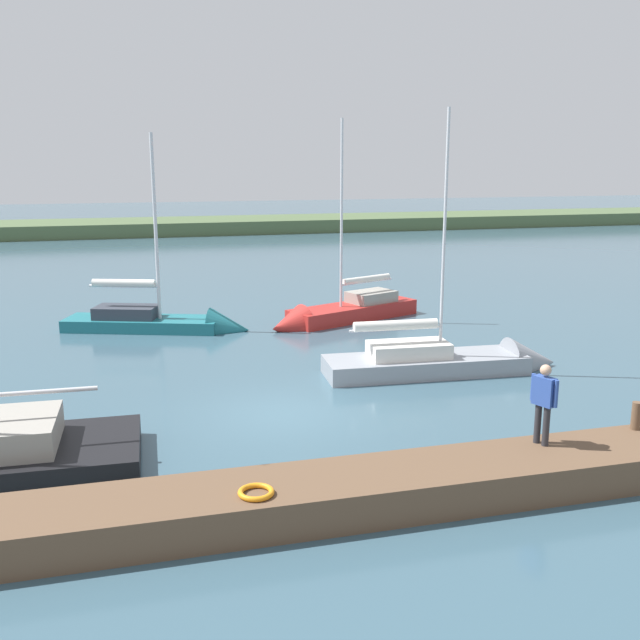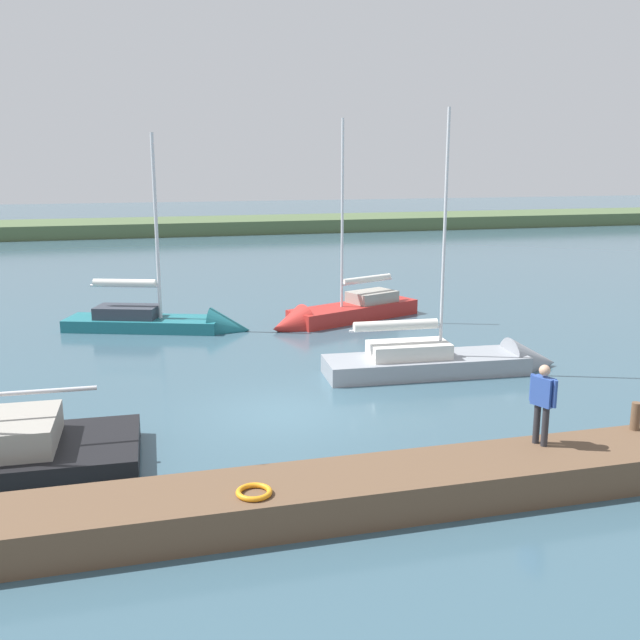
{
  "view_description": "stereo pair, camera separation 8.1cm",
  "coord_description": "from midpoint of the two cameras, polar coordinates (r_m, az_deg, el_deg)",
  "views": [
    {
      "loc": [
        3.75,
        17.72,
        6.61
      ],
      "look_at": [
        -1.74,
        -2.82,
        1.85
      ],
      "focal_mm": 40.3,
      "sensor_mm": 36.0,
      "label": 1
    },
    {
      "loc": [
        3.67,
        17.74,
        6.61
      ],
      "look_at": [
        -1.74,
        -2.82,
        1.85
      ],
      "focal_mm": 40.3,
      "sensor_mm": 36.0,
      "label": 2
    }
  ],
  "objects": [
    {
      "name": "far_shoreline",
      "position": [
        68.0,
        -11.85,
        6.78
      ],
      "size": [
        180.0,
        8.0,
        2.4
      ],
      "primitive_type": "cube",
      "color": "#4C603D",
      "rests_on": "ground_plane"
    },
    {
      "name": "person_on_dock",
      "position": [
        15.7,
        17.2,
        -5.97
      ],
      "size": [
        0.38,
        0.62,
        1.74
      ],
      "rotation": [
        0.0,
        0.0,
        0.38
      ],
      "color": "#28282D",
      "rests_on": "dock_pier"
    },
    {
      "name": "dock_pier",
      "position": [
        14.12,
        1.9,
        -13.6
      ],
      "size": [
        19.77,
        1.8,
        0.75
      ],
      "primitive_type": "cube",
      "color": "brown",
      "rests_on": "ground_plane"
    },
    {
      "name": "sailboat_far_right",
      "position": [
        23.29,
        10.65,
        -3.52
      ],
      "size": [
        7.73,
        2.24,
        8.89
      ],
      "rotation": [
        0.0,
        0.0,
        3.08
      ],
      "color": "gray",
      "rests_on": "ground_plane"
    },
    {
      "name": "life_ring_buoy",
      "position": [
        13.25,
        -5.28,
        -13.46
      ],
      "size": [
        0.66,
        0.66,
        0.1
      ],
      "primitive_type": "torus",
      "color": "orange",
      "rests_on": "dock_pier"
    },
    {
      "name": "mooring_post_near",
      "position": [
        17.5,
        23.69,
        -6.98
      ],
      "size": [
        0.21,
        0.21,
        0.63
      ],
      "primitive_type": "cylinder",
      "color": "brown",
      "rests_on": "dock_pier"
    },
    {
      "name": "sailboat_inner_slip",
      "position": [
        29.91,
        1.38,
        0.31
      ],
      "size": [
        7.12,
        4.14,
        8.9
      ],
      "rotation": [
        0.0,
        0.0,
        0.38
      ],
      "color": "#B22823",
      "rests_on": "ground_plane"
    },
    {
      "name": "ground_plane",
      "position": [
        19.29,
        -2.98,
        -7.44
      ],
      "size": [
        200.0,
        200.0,
        0.0
      ],
      "primitive_type": "plane",
      "color": "#385666"
    },
    {
      "name": "sailboat_near_dock",
      "position": [
        29.07,
        -12.08,
        -0.43
      ],
      "size": [
        7.48,
        4.05,
        8.42
      ],
      "rotation": [
        0.0,
        0.0,
        2.81
      ],
      "color": "#1E6B75",
      "rests_on": "ground_plane"
    }
  ]
}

